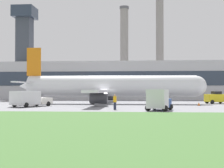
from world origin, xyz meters
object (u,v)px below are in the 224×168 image
at_px(ground_crew_person, 115,102).
at_px(fuel_truck, 29,99).
at_px(airplane, 109,86).
at_px(pushback_tug, 216,98).
at_px(baggage_truck, 159,100).

bearing_deg(ground_crew_person, fuel_truck, 155.79).
bearing_deg(airplane, pushback_tug, 7.84).
relative_size(airplane, pushback_tug, 7.99).
bearing_deg(airplane, fuel_truck, -137.14).
height_order(baggage_truck, ground_crew_person, baggage_truck).
distance_m(airplane, ground_crew_person, 15.57).
distance_m(airplane, fuel_truck, 14.29).
bearing_deg(pushback_tug, baggage_truck, -120.30).
xyz_separation_m(airplane, pushback_tug, (18.49, 2.54, -1.99)).
distance_m(pushback_tug, baggage_truck, 22.15).
height_order(airplane, fuel_truck, airplane).
distance_m(pushback_tug, fuel_truck, 31.34).
bearing_deg(baggage_truck, pushback_tug, 59.70).
distance_m(fuel_truck, ground_crew_person, 13.77).
height_order(fuel_truck, ground_crew_person, fuel_truck).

